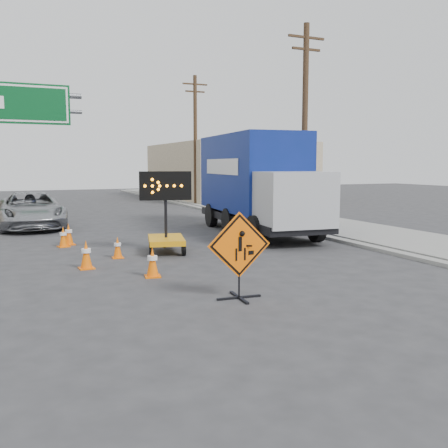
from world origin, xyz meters
TOP-DOWN VIEW (x-y plane):
  - ground at (0.00, 0.00)m, footprint 100.00×100.00m
  - curb_right at (7.20, 15.00)m, footprint 0.40×60.00m
  - sidewalk_right at (9.50, 15.00)m, footprint 4.00×60.00m
  - building_right_far at (13.00, 30.00)m, footprint 10.00×14.00m
  - highway_gantry at (-4.43, 17.96)m, footprint 6.18×0.38m
  - utility_pole_near at (8.00, 10.00)m, footprint 1.80×0.26m
  - utility_pole_far at (8.00, 24.00)m, footprint 1.80×0.26m
  - construction_sign at (0.27, 0.42)m, footprint 1.44×1.02m
  - arrow_board at (0.49, 6.56)m, footprint 1.67×2.10m
  - pickup_truck at (-3.30, 15.31)m, footprint 2.80×5.95m
  - box_truck at (5.42, 9.62)m, footprint 3.47×8.99m
  - cone_a at (-0.90, 3.23)m, footprint 0.46×0.46m
  - cone_b at (-2.33, 4.96)m, footprint 0.43×0.43m
  - cone_c at (-1.19, 6.22)m, footprint 0.36×0.36m
  - cone_d at (-2.52, 9.08)m, footprint 0.45×0.45m
  - cone_e at (-2.30, 9.48)m, footprint 0.45×0.45m

SIDE VIEW (x-z plane):
  - ground at x=0.00m, z-range 0.00..0.00m
  - curb_right at x=7.20m, z-range 0.00..0.12m
  - sidewalk_right at x=9.50m, z-range 0.00..0.15m
  - cone_c at x=-1.19m, z-range 0.00..0.68m
  - cone_d at x=-2.52m, z-range 0.00..0.74m
  - cone_a at x=-0.90m, z-range 0.00..0.79m
  - cone_e at x=-2.30m, z-range 0.00..0.79m
  - cone_b at x=-2.33m, z-range 0.00..0.81m
  - arrow_board at x=0.49m, z-range -0.74..1.95m
  - pickup_truck at x=-3.30m, z-range 0.00..1.64m
  - construction_sign at x=0.27m, z-range 0.05..1.96m
  - box_truck at x=5.42m, z-range -0.19..3.97m
  - building_right_far at x=13.00m, z-range 0.00..4.60m
  - utility_pole_near at x=8.00m, z-range 0.18..9.18m
  - utility_pole_far at x=8.00m, z-range 0.18..9.18m
  - highway_gantry at x=-4.43m, z-range 1.62..8.52m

